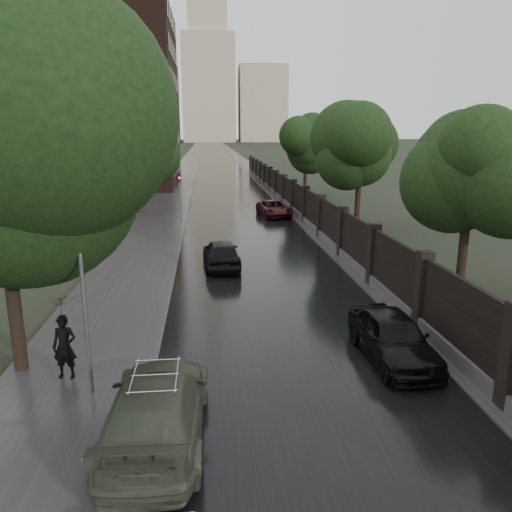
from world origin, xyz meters
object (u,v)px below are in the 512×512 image
Objects in this scene: tree_right_a at (471,173)px; pedestrian_umbrella at (61,313)px; car_right_far at (274,208)px; lamp_post at (84,297)px; hatchback_left at (221,254)px; tree_left_far at (133,148)px; tree_right_b at (360,155)px; traffic_light at (180,191)px; tree_right_c at (306,147)px; volga_sedan at (157,408)px; car_right_near at (393,337)px.

pedestrian_umbrella is (-13.72, -5.62, -3.00)m from tree_right_a.
pedestrian_umbrella reaches higher than car_right_far.
hatchback_left is at bearing 73.24° from lamp_post.
tree_left_far reaches higher than tree_right_b.
car_right_far is (7.05, 3.19, -1.77)m from traffic_light.
tree_right_c reaches higher than hatchback_left.
tree_right_a reaches higher than volga_sedan.
hatchback_left is at bearing -137.41° from tree_right_b.
car_right_far is at bearing 77.44° from pedestrian_umbrella.
tree_right_b is at bearing -114.62° from volga_sedan.
lamp_post is (-12.90, -38.50, -2.28)m from tree_right_c.
hatchback_left is (2.50, -11.54, -1.69)m from traffic_light.
lamp_post is 12.64m from hatchback_left.
tree_right_b is at bearing 90.00° from tree_right_a.
car_right_far is at bearing 24.34° from traffic_light.
tree_left_far is 1.77× the size of car_right_near.
volga_sedan is (4.40, -30.39, -4.50)m from tree_left_far.
volga_sedan is at bearing -88.42° from traffic_light.
tree_right_a is 1.00× the size of tree_right_b.
lamp_post is 1.90× the size of pedestrian_umbrella.
pedestrian_umbrella is at bearing -179.09° from car_right_near.
car_right_near is at bearing 110.63° from hatchback_left.
tree_left_far is at bearing 95.21° from lamp_post.
volga_sedan is 1.13× the size of car_right_far.
tree_left_far is 18.24m from hatchback_left.
traffic_light is (-11.80, 16.99, -2.55)m from tree_right_a.
traffic_light is at bearing -53.53° from tree_left_far.
hatchback_left is at bearing 111.41° from car_right_near.
tree_right_c is 1.38× the size of volga_sedan.
pedestrian_umbrella is at bearing -116.56° from car_right_far.
tree_left_far is 1.45× the size of lamp_post.
traffic_light reaches higher than hatchback_left.
pedestrian_umbrella is (-2.62, 2.77, 1.21)m from volga_sedan.
traffic_light is at bearing -128.18° from tree_right_c.
volga_sedan is at bearing -116.37° from tree_right_b.
lamp_post is at bearing -172.75° from car_right_near.
tree_right_a is 1.56× the size of car_right_far.
lamp_post is (-12.90, -6.50, -2.28)m from tree_right_a.
tree_right_a is 14.62m from lamp_post.
car_right_far is 1.67× the size of pedestrian_umbrella.
lamp_post is at bearing -84.79° from tree_left_far.
tree_right_a and tree_right_c have the same top height.
tree_left_far is 29.56m from car_right_near.
volga_sedan is 13.96m from hatchback_left.
tree_right_a reaches higher than car_right_far.
traffic_light is at bearing 105.64° from car_right_near.
traffic_light is 11.93m from hatchback_left.
car_right_near is (7.13, -22.12, -1.69)m from traffic_light.
tree_left_far reaches higher than tree_right_a.
lamp_post is at bearing 70.24° from hatchback_left.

